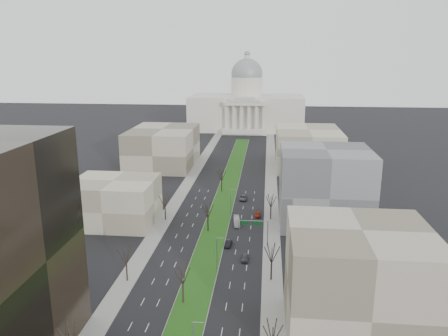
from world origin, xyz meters
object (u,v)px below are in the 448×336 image
Objects in this scene: car_grey_near at (245,258)px; car_grey_far at (243,198)px; car_red at (257,214)px; car_black at (228,243)px; box_van at (237,221)px.

car_grey_near is 49.50m from car_grey_far.
car_red is 17.67m from car_grey_far.
car_grey_far reaches higher than car_black.
car_black is at bearing -108.28° from car_red.
car_grey_far is (-3.26, 49.39, 0.02)m from car_grey_near.
car_black is 25.33m from car_red.
box_van reaches higher than car_red.
car_red is (7.61, 24.16, -0.08)m from car_black.
car_black is 40.91m from car_grey_far.
car_grey_near is at bearing -85.23° from car_grey_far.
box_van reaches higher than car_grey_far.
box_van reaches higher than car_grey_near.
car_black is at bearing -91.62° from car_grey_far.
car_grey_near is 25.54m from box_van.
box_van is (-3.99, 25.22, 0.31)m from car_grey_near.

